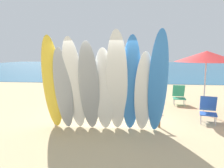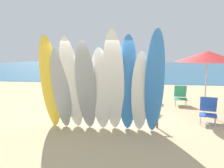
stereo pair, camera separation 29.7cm
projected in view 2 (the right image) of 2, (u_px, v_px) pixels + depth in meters
name	position (u px, v px, depth m)	size (l,w,h in m)	color
ground	(131.00, 77.00, 20.33)	(60.00, 60.00, 0.00)	tan
ocean_water	(136.00, 67.00, 35.22)	(60.00, 40.00, 0.02)	#235B7F
surfboard_rack	(104.00, 108.00, 6.53)	(3.32, 0.07, 0.70)	brown
surfboard_yellow_0	(50.00, 84.00, 6.10)	(0.54, 0.08, 2.73)	yellow
surfboard_grey_1	(61.00, 89.00, 6.06)	(0.51, 0.07, 2.42)	#999EA3
surfboard_white_2	(72.00, 85.00, 5.96)	(0.57, 0.06, 2.73)	white
surfboard_grey_3	(86.00, 88.00, 5.86)	(0.55, 0.06, 2.63)	#999EA3
surfboard_white_4	(101.00, 91.00, 5.91)	(0.56, 0.07, 2.40)	white
surfboard_white_5	(114.00, 83.00, 5.75)	(0.58, 0.06, 2.90)	white
surfboard_blue_6	(128.00, 86.00, 5.79)	(0.53, 0.08, 2.74)	#337AD1
surfboard_white_7	(141.00, 93.00, 5.76)	(0.50, 0.06, 2.32)	white
surfboard_blue_8	(155.00, 85.00, 5.55)	(0.49, 0.06, 2.89)	#337AD1
beachgoer_photographing	(139.00, 85.00, 8.78)	(0.54, 0.36, 1.57)	tan
beachgoer_near_rack	(94.00, 75.00, 13.56)	(0.44, 0.41, 1.49)	brown
beachgoer_midbeach	(76.00, 79.00, 10.73)	(0.42, 0.60, 1.61)	tan
beachgoer_strolling	(146.00, 81.00, 10.38)	(0.39, 0.47, 1.49)	tan
beachgoer_by_water	(126.00, 81.00, 9.70)	(0.43, 0.60, 1.67)	#9E704C
beach_chair_red	(208.00, 110.00, 6.81)	(0.66, 0.79, 0.82)	#B7B7BC
beach_chair_blue	(180.00, 95.00, 9.16)	(0.55, 0.69, 0.83)	#B7B7BC
beach_umbrella	(207.00, 56.00, 7.44)	(2.20, 2.20, 2.27)	silver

